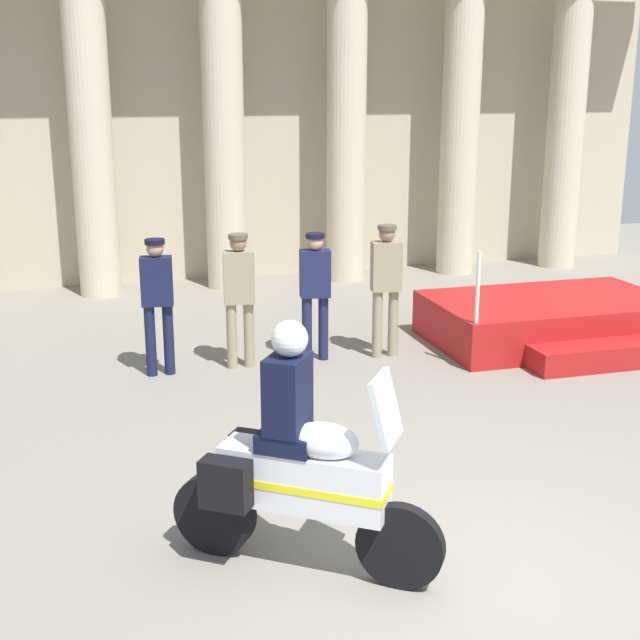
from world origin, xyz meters
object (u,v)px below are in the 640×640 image
(officer_in_row_2, at_px, (315,286))
(officer_in_row_3, at_px, (386,280))
(reviewing_stand, at_px, (552,322))
(motorcycle_with_rider, at_px, (295,468))
(officer_in_row_0, at_px, (157,296))
(officer_in_row_1, at_px, (239,290))

(officer_in_row_2, bearing_deg, officer_in_row_3, -178.22)
(officer_in_row_2, distance_m, officer_in_row_3, 0.93)
(reviewing_stand, xyz_separation_m, officer_in_row_2, (-3.36, 0.14, 0.69))
(reviewing_stand, xyz_separation_m, motorcycle_with_rider, (-4.85, -4.62, 0.50))
(officer_in_row_0, relative_size, motorcycle_with_rider, 0.89)
(officer_in_row_1, height_order, officer_in_row_2, officer_in_row_1)
(officer_in_row_3, bearing_deg, officer_in_row_2, 1.78)
(officer_in_row_0, bearing_deg, motorcycle_with_rider, 104.12)
(reviewing_stand, bearing_deg, officer_in_row_3, 179.20)
(officer_in_row_3, bearing_deg, reviewing_stand, -172.71)
(officer_in_row_1, bearing_deg, motorcycle_with_rider, 91.97)
(motorcycle_with_rider, bearing_deg, officer_in_row_3, 98.02)
(officer_in_row_0, distance_m, officer_in_row_3, 2.91)
(officer_in_row_1, xyz_separation_m, motorcycle_with_rider, (-0.51, -4.73, -0.21))
(officer_in_row_1, relative_size, officer_in_row_3, 0.98)
(officer_in_row_3, xyz_separation_m, motorcycle_with_rider, (-2.41, -4.66, -0.24))
(reviewing_stand, relative_size, officer_in_row_3, 1.88)
(reviewing_stand, relative_size, officer_in_row_1, 1.92)
(reviewing_stand, height_order, officer_in_row_1, officer_in_row_1)
(officer_in_row_0, xyz_separation_m, officer_in_row_3, (2.91, -0.06, 0.03))
(reviewing_stand, height_order, officer_in_row_2, officer_in_row_2)
(officer_in_row_2, relative_size, officer_in_row_3, 0.95)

